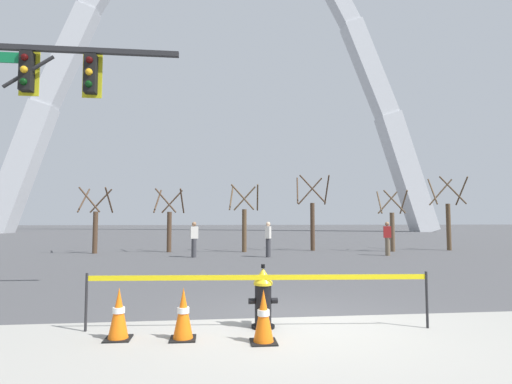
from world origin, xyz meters
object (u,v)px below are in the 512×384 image
(monument_arch, at_px, (224,69))
(pedestrian_walking_left, at_px, (268,239))
(traffic_cone_by_hydrant, at_px, (119,314))
(traffic_signal_gantry, at_px, (13,114))
(fire_hydrant, at_px, (263,298))
(traffic_cone_mid_sidewalk, at_px, (183,314))
(traffic_cone_curb_edge, at_px, (264,317))
(pedestrian_standing_center, at_px, (194,239))
(pedestrian_walking_right, at_px, (387,238))

(monument_arch, distance_m, pedestrian_walking_left, 41.36)
(traffic_cone_by_hydrant, bearing_deg, traffic_signal_gantry, 132.64)
(fire_hydrant, relative_size, pedestrian_walking_left, 0.62)
(fire_hydrant, bearing_deg, traffic_cone_by_hydrant, -169.63)
(fire_hydrant, xyz_separation_m, traffic_cone_mid_sidewalk, (-1.20, -0.49, -0.11))
(traffic_cone_curb_edge, bearing_deg, pedestrian_standing_center, 96.84)
(pedestrian_walking_left, xyz_separation_m, pedestrian_walking_right, (5.69, 0.14, 0.00))
(traffic_cone_mid_sidewalk, bearing_deg, traffic_signal_gantry, 139.01)
(monument_arch, bearing_deg, pedestrian_walking_right, -79.16)
(traffic_cone_mid_sidewalk, xyz_separation_m, traffic_signal_gantry, (-4.08, 3.54, 3.71))
(traffic_cone_mid_sidewalk, height_order, traffic_cone_curb_edge, same)
(traffic_cone_curb_edge, distance_m, pedestrian_walking_left, 12.57)
(fire_hydrant, distance_m, pedestrian_walking_left, 11.80)
(traffic_cone_by_hydrant, relative_size, pedestrian_standing_center, 0.46)
(pedestrian_standing_center, xyz_separation_m, pedestrian_walking_right, (9.03, -0.12, 0.00))
(traffic_cone_mid_sidewalk, relative_size, traffic_signal_gantry, 0.12)
(traffic_cone_mid_sidewalk, height_order, pedestrian_standing_center, pedestrian_standing_center)
(fire_hydrant, relative_size, monument_arch, 0.02)
(traffic_cone_mid_sidewalk, bearing_deg, fire_hydrant, 22.12)
(pedestrian_walking_left, bearing_deg, traffic_cone_curb_edge, -98.29)
(monument_arch, xyz_separation_m, pedestrian_standing_center, (-2.28, -35.11, -21.40))
(monument_arch, height_order, pedestrian_walking_left, monument_arch)
(traffic_signal_gantry, height_order, pedestrian_walking_right, traffic_signal_gantry)
(traffic_signal_gantry, distance_m, pedestrian_walking_right, 15.76)
(traffic_cone_curb_edge, distance_m, monument_arch, 52.57)
(traffic_cone_by_hydrant, distance_m, traffic_signal_gantry, 5.97)
(pedestrian_walking_right, bearing_deg, fire_hydrant, -122.11)
(traffic_cone_by_hydrant, bearing_deg, traffic_cone_curb_edge, -10.58)
(fire_hydrant, height_order, pedestrian_walking_left, pedestrian_walking_left)
(monument_arch, relative_size, pedestrian_walking_left, 37.39)
(fire_hydrant, bearing_deg, pedestrian_walking_right, 57.89)
(traffic_cone_by_hydrant, height_order, monument_arch, monument_arch)
(traffic_signal_gantry, bearing_deg, fire_hydrant, -30.08)
(traffic_cone_by_hydrant, xyz_separation_m, traffic_cone_curb_edge, (2.02, -0.38, 0.00))
(traffic_cone_curb_edge, xyz_separation_m, pedestrian_walking_left, (1.81, 12.43, 0.46))
(traffic_cone_by_hydrant, relative_size, traffic_signal_gantry, 0.12)
(traffic_signal_gantry, bearing_deg, traffic_cone_by_hydrant, -47.36)
(pedestrian_standing_center, bearing_deg, traffic_cone_by_hydrant, -92.31)
(pedestrian_walking_left, distance_m, pedestrian_standing_center, 3.34)
(monument_arch, bearing_deg, traffic_cone_by_hydrant, -93.35)
(fire_hydrant, relative_size, traffic_cone_by_hydrant, 1.36)
(traffic_cone_mid_sidewalk, distance_m, pedestrian_standing_center, 12.44)
(monument_arch, distance_m, pedestrian_walking_right, 41.77)
(fire_hydrant, distance_m, pedestrian_walking_right, 13.95)
(traffic_cone_by_hydrant, height_order, pedestrian_standing_center, pedestrian_standing_center)
(fire_hydrant, distance_m, traffic_cone_mid_sidewalk, 1.30)
(traffic_cone_curb_edge, height_order, pedestrian_walking_left, pedestrian_walking_left)
(traffic_signal_gantry, bearing_deg, pedestrian_walking_right, 34.61)
(traffic_cone_curb_edge, height_order, pedestrian_standing_center, pedestrian_standing_center)
(pedestrian_walking_left, xyz_separation_m, pedestrian_standing_center, (-3.33, 0.26, 0.00))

